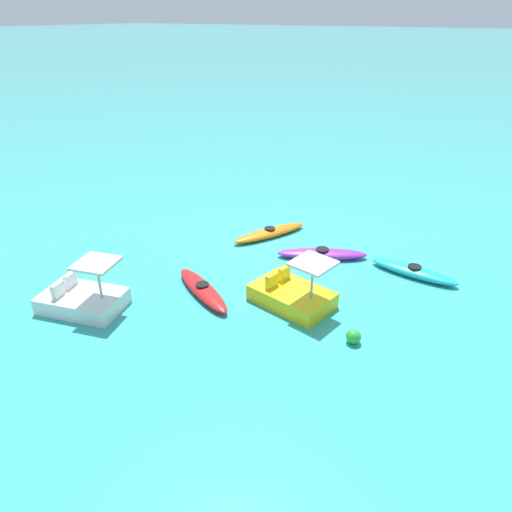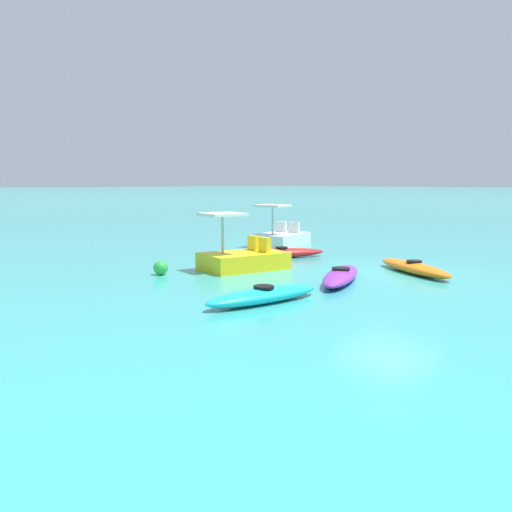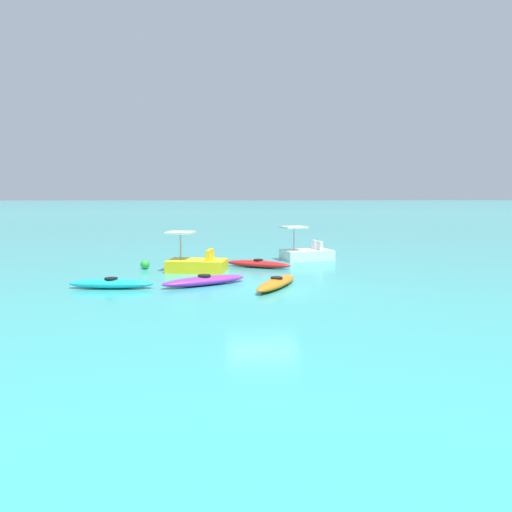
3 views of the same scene
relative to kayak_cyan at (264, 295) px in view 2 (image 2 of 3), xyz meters
The scene contains 8 objects.
ground_plane 5.26m from the kayak_cyan, 86.54° to the right, with size 600.00×600.00×0.00m, color #38ADA8.
kayak_cyan is the anchor object (origin of this frame).
kayak_orange 5.72m from the kayak_cyan, 91.58° to the right, with size 3.23×2.03×0.37m.
kayak_purple 3.21m from the kayak_cyan, 82.19° to the right, with size 2.20×3.18×0.37m.
kayak_red 7.12m from the kayak_cyan, 48.92° to the right, with size 1.96×3.02×0.37m.
pedal_boat_yellow 4.56m from the kayak_cyan, 36.36° to the right, with size 1.89×2.64×1.68m.
pedal_boat_white 10.69m from the kayak_cyan, 47.77° to the right, with size 2.08×2.71×1.68m.
buoy_green 4.53m from the kayak_cyan, ahead, with size 0.41×0.41×0.41m, color green.
Camera 2 is at (-8.51, 13.18, 2.53)m, focal length 38.48 mm.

